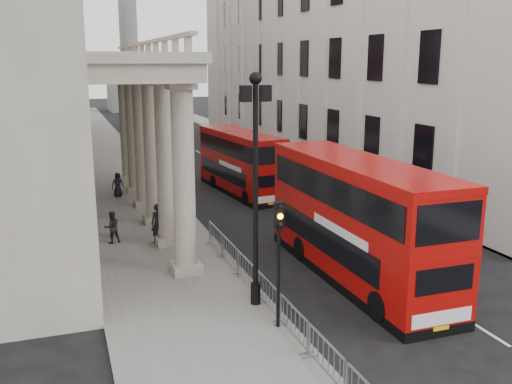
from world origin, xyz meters
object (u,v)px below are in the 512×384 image
Objects in this scene: monument_column at (128,20)px; pedestrian_b at (112,227)px; pedestrian_c at (118,185)px; lamp_post_mid at (169,127)px; lamp_post_south at (256,175)px; traffic_light at (279,241)px; bus_near at (357,217)px; bus_far at (240,161)px; lamp_post_north at (135,107)px; pedestrian_a at (158,223)px.

monument_column reaches higher than pedestrian_b.
lamp_post_mid is at bearing -43.30° from pedestrian_c.
monument_column reaches higher than lamp_post_mid.
lamp_post_south is 5.25× the size of pedestrian_b.
monument_column reaches higher than traffic_light.
monument_column is at bearing 88.58° from bus_near.
bus_far is at bearing 88.75° from bus_near.
pedestrian_c is (-2.97, 18.99, -4.00)m from lamp_post_south.
traffic_light is 21.34m from pedestrian_c.
monument_column is at bearing 84.03° from pedestrian_c.
traffic_light is at bearing 99.77° from pedestrian_b.
pedestrian_c is (-3.07, 21.01, -2.19)m from traffic_light.
lamp_post_north is 0.73× the size of bus_near.
pedestrian_c is at bearing 98.30° from traffic_light.
traffic_light is 2.24× the size of pedestrian_a.
bus_near is at bearing -64.07° from pedestrian_c.
pedestrian_b is at bearing -97.83° from monument_column.
bus_near is (4.86, -30.58, -2.33)m from lamp_post_north.
lamp_post_south reaches higher than bus_far.
bus_far is at bearing -4.87° from pedestrian_c.
monument_column is at bearing 84.76° from lamp_post_mid.
traffic_light reaches higher than bus_far.
bus_near is at bearing -91.15° from monument_column.
bus_far is at bearing 75.88° from traffic_light.
lamp_post_south is at bearing -90.00° from lamp_post_north.
lamp_post_mid is at bearing -90.00° from lamp_post_north.
pedestrian_a is at bearing 104.07° from lamp_post_south.
pedestrian_b is (-9.12, 7.64, -1.67)m from bus_near.
lamp_post_south is 10.79m from pedestrian_b.
traffic_light reaches higher than pedestrian_c.
bus_far is (-1.46, -69.98, -13.80)m from monument_column.
lamp_post_mid reaches higher than bus_far.
lamp_post_mid is 5.23× the size of pedestrian_c.
bus_far is 8.26m from pedestrian_c.
bus_near reaches higher than traffic_light.
lamp_post_mid is 15.54m from bus_near.
monument_column is 28.27× the size of pedestrian_a.
bus_far is at bearing -91.19° from monument_column.
monument_column reaches higher than lamp_post_north.
traffic_light reaches higher than pedestrian_a.
traffic_light is (0.10, -18.02, -1.80)m from lamp_post_mid.
bus_far is (5.04, 20.04, -0.92)m from traffic_light.
pedestrian_b is at bearing 115.16° from lamp_post_south.
pedestrian_b is (-10.86, -78.93, -15.07)m from monument_column.
lamp_post_mid reaches higher than pedestrian_c.
monument_column is 34.08× the size of pedestrian_c.
lamp_post_north is at bearing 91.00° from pedestrian_a.
monument_column reaches higher than pedestrian_c.
bus_far is (0.29, 16.60, -0.40)m from bus_near.
pedestrian_c is at bearing 167.21° from bus_far.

